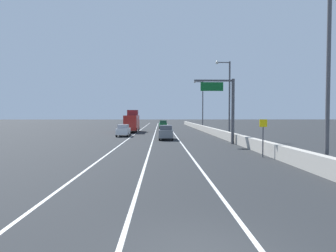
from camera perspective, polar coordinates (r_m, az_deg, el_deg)
The scene contains 14 objects.
ground_plane at distance 70.90m, azimuth -0.68°, elevation -0.58°, with size 320.00×320.00×0.00m, color #26282B.
lane_stripe_left at distance 62.07m, azimuth -5.65°, elevation -0.97°, with size 0.16×130.00×0.00m, color silver.
lane_stripe_center at distance 61.91m, azimuth -2.42°, elevation -0.97°, with size 0.16×130.00×0.00m, color silver.
lane_stripe_right at distance 61.96m, azimuth 0.82°, elevation -0.96°, with size 0.16×130.00×0.00m, color silver.
jersey_barrier_right at distance 47.75m, azimuth 9.36°, elevation -1.25°, with size 0.60×120.00×1.10m, color #B2ADA3.
overhead_sign_gantry at distance 34.61m, azimuth 11.29°, elevation 4.39°, with size 4.68×0.36×7.50m.
speed_advisory_sign at distance 24.28m, azimuth 17.94°, elevation -1.68°, with size 0.60×0.11×3.00m.
lamp_post_right_near at distance 19.99m, azimuth 28.06°, elevation 10.30°, with size 2.14×0.44×10.98m.
lamp_post_right_second at distance 42.73m, azimuth 11.52°, elevation 6.00°, with size 2.14×0.44×10.98m.
lamp_post_right_third at distance 66.57m, azimuth 6.54°, elevation 4.62°, with size 2.14×0.44×10.98m.
car_green_0 at distance 71.36m, azimuth -0.97°, elevation 0.27°, with size 2.01×4.19×2.07m.
car_white_1 at distance 46.62m, azimuth -8.64°, elevation -0.85°, with size 1.88×4.42×1.87m.
car_gray_2 at distance 39.93m, azimuth -0.39°, elevation -1.25°, with size 1.98×4.64×1.96m.
box_truck at distance 58.31m, azimuth -6.99°, elevation 0.79°, with size 2.55×9.11×4.36m.
Camera 1 is at (-0.97, -6.82, 3.32)m, focal length 31.45 mm.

